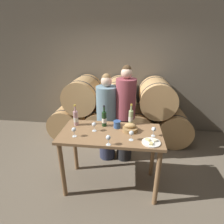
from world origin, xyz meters
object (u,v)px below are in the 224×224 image
tasting_table (111,142)px  wine_glass_far_right (154,130)px  wine_glass_center (108,138)px  wine_bottle_white (131,117)px  blue_crock (117,124)px  wine_bottle_rose (76,118)px  cheese_plate (151,142)px  person_left (107,119)px  wine_glass_left (94,125)px  wine_glass_far_left (74,130)px  wine_glass_right (131,134)px  person_right (125,115)px  bread_basket (130,128)px  wine_bottle_red (104,119)px

tasting_table → wine_glass_far_right: (0.57, -0.03, 0.24)m
wine_glass_center → wine_glass_far_right: size_ratio=1.00×
wine_bottle_white → blue_crock: 0.25m
wine_bottle_rose → cheese_plate: (1.08, -0.37, -0.10)m
person_left → wine_glass_center: (0.17, -1.01, 0.22)m
wine_bottle_white → person_left: bearing=135.8°
tasting_table → cheese_plate: cheese_plate is taller
person_left → wine_glass_left: person_left is taller
cheese_plate → wine_glass_far_left: wine_glass_far_left is taller
wine_bottle_white → blue_crock: wine_bottle_white is taller
wine_glass_far_left → wine_glass_far_right: (1.04, 0.13, 0.00)m
wine_glass_right → wine_glass_left: bearing=160.5°
cheese_plate → wine_glass_left: wine_glass_left is taller
wine_bottle_rose → wine_glass_far_right: bearing=-9.9°
person_left → wine_glass_right: person_left is taller
person_left → wine_glass_left: 0.73m
person_right → wine_bottle_white: 0.45m
person_right → person_left: bearing=-180.0°
tasting_table → wine_bottle_rose: wine_bottle_rose is taller
bread_basket → wine_glass_left: (-0.50, -0.05, 0.05)m
tasting_table → blue_crock: bearing=64.3°
person_right → wine_bottle_red: person_right is taller
wine_glass_left → wine_glass_far_right: bearing=-3.3°
wine_bottle_rose → cheese_plate: wine_bottle_rose is taller
wine_bottle_red → tasting_table: bearing=-56.9°
person_left → wine_bottle_white: size_ratio=4.98×
person_left → blue_crock: person_left is taller
wine_glass_far_left → wine_glass_center: (0.48, -0.15, 0.00)m
wine_bottle_rose → wine_glass_right: size_ratio=2.44×
wine_glass_left → wine_bottle_white: bearing=28.3°
person_right → wine_glass_far_left: person_right is taller
person_left → tasting_table: bearing=-77.2°
tasting_table → wine_glass_right: bearing=-30.8°
blue_crock → person_right: bearing=80.0°
person_left → blue_crock: 0.63m
wine_bottle_white → wine_bottle_rose: 0.82m
blue_crock → cheese_plate: size_ratio=0.46×
person_right → wine_glass_far_left: bearing=-126.4°
cheese_plate → bread_basket: bearing=134.2°
blue_crock → wine_glass_right: wine_glass_right is taller
blue_crock → wine_glass_right: 0.38m
wine_bottle_white → bread_basket: wine_bottle_white is taller
person_left → wine_glass_right: 1.00m
wine_glass_left → wine_glass_far_right: 0.81m
bread_basket → wine_bottle_white: bearing=88.9°
wine_bottle_red → cheese_plate: (0.65, -0.39, -0.10)m
wine_bottle_rose → wine_glass_left: (0.31, -0.15, -0.02)m
wine_bottle_white → wine_glass_far_left: wine_bottle_white is taller
wine_bottle_rose → wine_glass_far_left: 0.34m
wine_bottle_red → wine_glass_center: wine_bottle_red is taller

